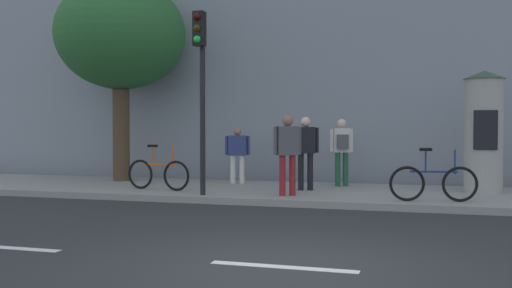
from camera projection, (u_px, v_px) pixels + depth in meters
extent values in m
plane|color=#2B2B2D|center=(283.00, 267.00, 6.88)|extent=(80.00, 80.00, 0.00)
cube|color=gray|center=(353.00, 195.00, 13.60)|extent=(36.00, 4.00, 0.15)
cube|color=silver|center=(3.00, 247.00, 8.00)|extent=(1.80, 0.16, 0.01)
cube|color=silver|center=(283.00, 267.00, 6.88)|extent=(1.80, 0.16, 0.01)
cylinder|color=black|center=(203.00, 121.00, 12.84)|extent=(0.12, 0.12, 3.28)
cube|color=black|center=(199.00, 29.00, 12.61)|extent=(0.24, 0.24, 0.75)
sphere|color=#390605|center=(197.00, 17.00, 12.48)|extent=(0.16, 0.16, 0.16)
sphere|color=#3C2906|center=(197.00, 28.00, 12.49)|extent=(0.16, 0.16, 0.16)
sphere|color=green|center=(197.00, 39.00, 12.49)|extent=(0.16, 0.16, 0.16)
cylinder|color=#9E9B93|center=(484.00, 136.00, 13.46)|extent=(0.86, 0.86, 2.63)
cone|color=#334C33|center=(484.00, 75.00, 13.42)|extent=(0.95, 0.95, 0.20)
cube|color=black|center=(486.00, 130.00, 13.03)|extent=(0.52, 0.02, 0.90)
cylinder|color=#4C3826|center=(121.00, 135.00, 16.33)|extent=(0.47, 0.47, 2.58)
ellipsoid|color=#28602D|center=(121.00, 34.00, 16.25)|extent=(3.64, 3.64, 3.09)
cylinder|color=black|center=(310.00, 172.00, 13.84)|extent=(0.14, 0.14, 0.89)
cylinder|color=black|center=(301.00, 172.00, 13.84)|extent=(0.14, 0.14, 0.89)
cube|color=black|center=(306.00, 140.00, 13.82)|extent=(0.50, 0.36, 0.63)
cylinder|color=black|center=(317.00, 140.00, 13.82)|extent=(0.09, 0.09, 0.60)
cylinder|color=black|center=(294.00, 140.00, 13.81)|extent=(0.09, 0.09, 0.60)
sphere|color=beige|center=(306.00, 122.00, 13.80)|extent=(0.24, 0.24, 0.24)
cylinder|color=#1E5938|center=(345.00, 169.00, 14.79)|extent=(0.14, 0.14, 0.87)
cylinder|color=#1E5938|center=(338.00, 169.00, 14.78)|extent=(0.14, 0.14, 0.87)
cube|color=silver|center=(342.00, 140.00, 14.76)|extent=(0.46, 0.35, 0.62)
cylinder|color=silver|center=(351.00, 140.00, 14.77)|extent=(0.09, 0.09, 0.59)
cylinder|color=silver|center=(332.00, 140.00, 14.76)|extent=(0.09, 0.09, 0.59)
sphere|color=beige|center=(342.00, 124.00, 14.75)|extent=(0.24, 0.24, 0.24)
cube|color=#4C4C51|center=(343.00, 142.00, 14.58)|extent=(0.31, 0.23, 0.36)
cylinder|color=maroon|center=(292.00, 175.00, 12.77)|extent=(0.14, 0.14, 0.90)
cylinder|color=maroon|center=(282.00, 176.00, 12.70)|extent=(0.14, 0.14, 0.90)
cube|color=#4C4C51|center=(287.00, 141.00, 12.72)|extent=(0.52, 0.46, 0.64)
cylinder|color=#4C4C51|center=(299.00, 141.00, 12.80)|extent=(0.09, 0.09, 0.60)
cylinder|color=#4C4C51|center=(275.00, 141.00, 12.63)|extent=(0.09, 0.09, 0.60)
sphere|color=#8C664C|center=(287.00, 121.00, 12.70)|extent=(0.24, 0.24, 0.24)
cylinder|color=silver|center=(233.00, 169.00, 15.54)|extent=(0.14, 0.14, 0.75)
cylinder|color=silver|center=(242.00, 169.00, 15.54)|extent=(0.14, 0.14, 0.75)
cube|color=navy|center=(237.00, 145.00, 15.52)|extent=(0.54, 0.37, 0.53)
cylinder|color=navy|center=(227.00, 145.00, 15.52)|extent=(0.09, 0.09, 0.51)
cylinder|color=navy|center=(248.00, 145.00, 15.52)|extent=(0.09, 0.09, 0.51)
sphere|color=#8C664C|center=(237.00, 132.00, 15.51)|extent=(0.20, 0.20, 0.20)
torus|color=black|center=(407.00, 184.00, 11.80)|extent=(0.72, 0.19, 0.72)
torus|color=black|center=(460.00, 184.00, 11.70)|extent=(0.72, 0.19, 0.72)
cylinder|color=navy|center=(433.00, 172.00, 11.74)|extent=(0.94, 0.21, 0.04)
cylinder|color=navy|center=(426.00, 162.00, 11.75)|extent=(0.04, 0.04, 0.45)
cylinder|color=navy|center=(455.00, 162.00, 11.70)|extent=(0.04, 0.04, 0.50)
cube|color=black|center=(426.00, 149.00, 11.75)|extent=(0.25, 0.14, 0.06)
torus|color=black|center=(140.00, 174.00, 14.15)|extent=(0.72, 0.18, 0.72)
torus|color=black|center=(176.00, 176.00, 13.70)|extent=(0.72, 0.18, 0.72)
cylinder|color=#D85919|center=(158.00, 165.00, 13.92)|extent=(0.94, 0.20, 0.04)
cylinder|color=#D85919|center=(153.00, 156.00, 13.98)|extent=(0.04, 0.04, 0.45)
cylinder|color=#D85919|center=(173.00, 157.00, 13.73)|extent=(0.04, 0.04, 0.50)
cube|color=black|center=(153.00, 146.00, 13.97)|extent=(0.25, 0.14, 0.06)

